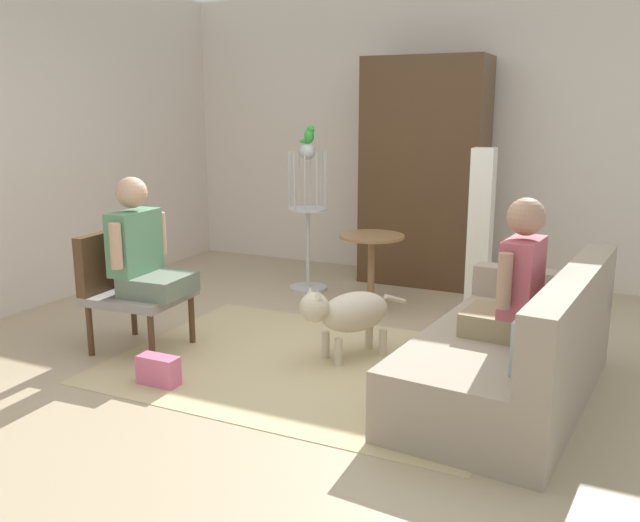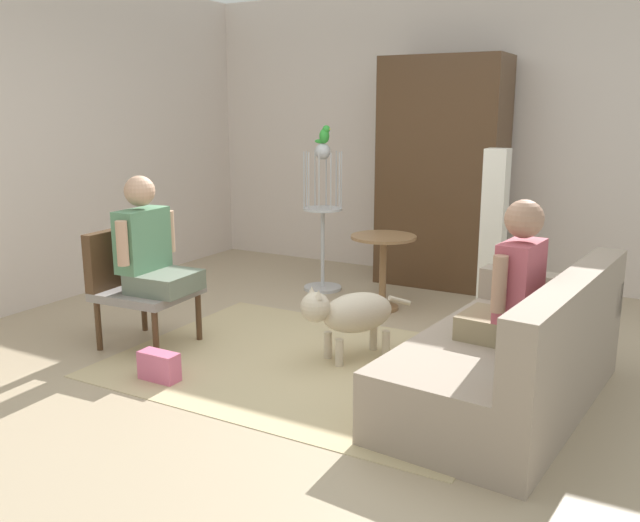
% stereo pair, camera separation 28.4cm
% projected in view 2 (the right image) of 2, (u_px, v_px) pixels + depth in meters
% --- Properties ---
extents(ground_plane, '(6.86, 6.86, 0.00)m').
position_uv_depth(ground_plane, '(317.00, 366.00, 4.53)').
color(ground_plane, tan).
extents(back_wall, '(6.25, 0.12, 2.87)m').
position_uv_depth(back_wall, '(461.00, 136.00, 6.69)').
color(back_wall, silver).
rests_on(back_wall, ground).
extents(left_wall, '(0.12, 6.32, 2.87)m').
position_uv_depth(left_wall, '(46.00, 140.00, 5.83)').
color(left_wall, silver).
rests_on(left_wall, ground).
extents(area_rug, '(2.61, 1.95, 0.01)m').
position_uv_depth(area_rug, '(312.00, 364.00, 4.56)').
color(area_rug, '#C6B284').
rests_on(area_rug, ground).
extents(couch, '(1.08, 1.92, 0.82)m').
position_uv_depth(couch, '(515.00, 359.00, 3.88)').
color(couch, gray).
rests_on(couch, ground).
extents(armchair, '(0.65, 0.62, 0.85)m').
position_uv_depth(armchair, '(134.00, 279.00, 4.88)').
color(armchair, '#4C331E').
rests_on(armchair, ground).
extents(person_on_couch, '(0.43, 0.52, 0.82)m').
position_uv_depth(person_on_couch, '(512.00, 284.00, 3.78)').
color(person_on_couch, '#8B7958').
extents(person_on_armchair, '(0.51, 0.58, 0.82)m').
position_uv_depth(person_on_armchair, '(150.00, 247.00, 4.76)').
color(person_on_armchair, slate).
extents(round_end_table, '(0.56, 0.56, 0.65)m').
position_uv_depth(round_end_table, '(383.00, 258.00, 5.72)').
color(round_end_table, olive).
rests_on(round_end_table, ground).
extents(dog, '(0.54, 0.74, 0.54)m').
position_uv_depth(dog, '(351.00, 313.00, 4.59)').
color(dog, beige).
rests_on(dog, ground).
extents(bird_cage_stand, '(0.37, 0.37, 1.39)m').
position_uv_depth(bird_cage_stand, '(323.00, 222.00, 6.30)').
color(bird_cage_stand, silver).
rests_on(bird_cage_stand, ground).
extents(parrot, '(0.17, 0.10, 0.17)m').
position_uv_depth(parrot, '(324.00, 135.00, 6.11)').
color(parrot, green).
rests_on(parrot, bird_cage_stand).
extents(column_lamp, '(0.20, 0.20, 1.39)m').
position_uv_depth(column_lamp, '(493.00, 236.00, 5.45)').
color(column_lamp, '#4C4742').
rests_on(column_lamp, ground).
extents(armoire_cabinet, '(1.16, 0.56, 2.18)m').
position_uv_depth(armoire_cabinet, '(442.00, 174.00, 6.44)').
color(armoire_cabinet, '#4C331E').
rests_on(armoire_cabinet, ground).
extents(handbag, '(0.27, 0.12, 0.19)m').
position_uv_depth(handbag, '(159.00, 366.00, 4.28)').
color(handbag, '#D8668C').
rests_on(handbag, ground).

